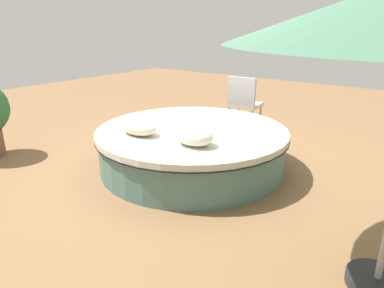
% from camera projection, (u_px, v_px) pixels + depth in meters
% --- Properties ---
extents(ground_plane, '(16.00, 16.00, 0.00)m').
position_uv_depth(ground_plane, '(192.00, 166.00, 4.72)').
color(ground_plane, olive).
extents(round_bed, '(2.53, 2.53, 0.55)m').
position_uv_depth(round_bed, '(192.00, 147.00, 4.63)').
color(round_bed, '#4C726B').
rests_on(round_bed, ground_plane).
extents(throw_pillow_0, '(0.52, 0.31, 0.18)m').
position_uv_depth(throw_pillow_0, '(138.00, 128.00, 4.26)').
color(throw_pillow_0, beige).
rests_on(throw_pillow_0, round_bed).
extents(throw_pillow_1, '(0.47, 0.34, 0.21)m').
position_uv_depth(throw_pillow_1, '(194.00, 136.00, 3.89)').
color(throw_pillow_1, silver).
rests_on(throw_pillow_1, round_bed).
extents(patio_chair, '(0.56, 0.54, 0.98)m').
position_uv_depth(patio_chair, '(244.00, 100.00, 6.18)').
color(patio_chair, '#B7B7BC').
rests_on(patio_chair, ground_plane).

